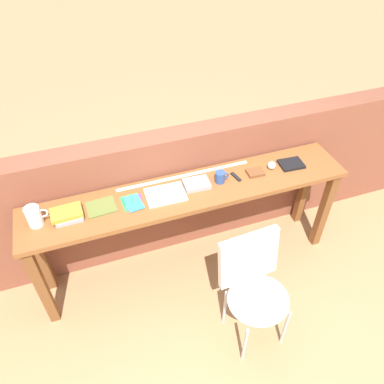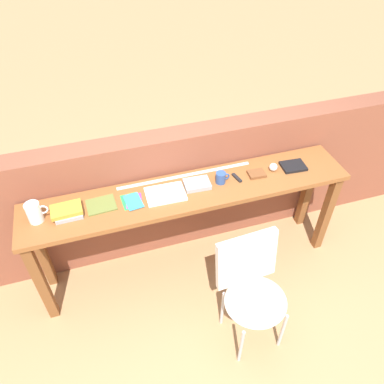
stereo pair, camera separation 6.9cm
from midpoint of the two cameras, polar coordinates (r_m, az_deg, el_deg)
name	(u,v)px [view 2 (the right image)]	position (r m, az deg, el deg)	size (l,w,h in m)	color
ground_plane	(201,289)	(3.28, 1.96, -14.61)	(40.00, 40.00, 0.00)	tan
brick_wall_back	(179,190)	(3.24, -1.45, 0.29)	(6.00, 0.20, 1.17)	brown
sideboard	(190,203)	(2.89, 0.39, -1.72)	(2.50, 0.44, 0.88)	brown
chair_white_moulded	(252,287)	(2.70, 9.90, -14.06)	(0.47, 0.48, 0.89)	silver
pitcher_white	(34,212)	(2.72, -22.22, -2.89)	(0.14, 0.10, 0.18)	white
book_stack_leftmost	(67,211)	(2.72, -17.76, -2.85)	(0.22, 0.16, 0.06)	#9E9EA3
magazine_cycling	(101,205)	(2.74, -12.98, -1.93)	(0.20, 0.17, 0.01)	olive
pamphlet_pile_colourful	(132,201)	(2.73, -8.35, -1.39)	(0.15, 0.19, 0.01)	green
book_open_centre	(165,194)	(2.75, -3.36, -0.30)	(0.29, 0.21, 0.02)	white
book_grey_hardcover	(197,184)	(2.82, 1.47, 1.21)	(0.19, 0.14, 0.03)	#9E9EA3
mug	(221,178)	(2.85, 5.14, 2.20)	(0.11, 0.08, 0.09)	#2D4C8C
multitool_folded	(237,178)	(2.92, 7.51, 2.17)	(0.02, 0.11, 0.02)	black
leather_journal_brown	(257,174)	(2.97, 10.46, 2.74)	(0.13, 0.10, 0.02)	brown
sports_ball_small	(273,167)	(3.03, 12.92, 3.72)	(0.06, 0.06, 0.06)	silver
book_repair_rightmost	(293,166)	(3.12, 15.78, 3.81)	(0.19, 0.15, 0.02)	black
ruler_metal_back_edge	(185,175)	(2.92, -0.37, 2.53)	(1.07, 0.03, 0.00)	silver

